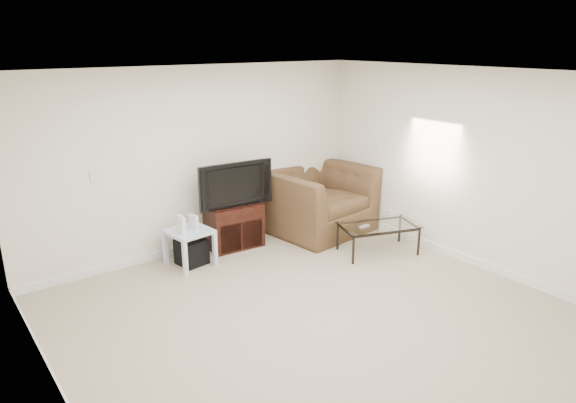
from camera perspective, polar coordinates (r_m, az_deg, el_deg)
floor at (r=5.54m, az=3.46°, el=-12.92°), size 5.00×5.00×0.00m
ceiling at (r=4.78m, az=4.02°, el=13.86°), size 5.00×5.00×0.00m
wall_back at (r=7.03m, az=-9.72°, el=4.53°), size 5.00×0.02×2.50m
wall_left at (r=3.97m, az=-25.05°, el=-7.25°), size 0.02×5.00×2.50m
wall_right at (r=6.86m, az=19.78°, el=3.42°), size 0.02×5.00×2.50m
plate_back at (r=6.52m, az=-20.61°, el=2.62°), size 0.12×0.02×0.12m
plate_right_switch at (r=7.81m, az=9.96°, el=5.82°), size 0.02×0.09×0.13m
plate_right_outlet at (r=7.87m, az=11.18°, el=-1.36°), size 0.02×0.08×0.12m
tv_stand at (r=7.27m, az=-6.14°, el=-2.60°), size 0.78×0.57×0.62m
dvd_player at (r=7.17m, az=-6.04°, el=-1.14°), size 0.41×0.30×0.05m
television at (r=7.06m, az=-6.18°, el=2.06°), size 1.01×0.28×0.62m
side_table at (r=6.76m, az=-10.82°, el=-5.04°), size 0.56×0.56×0.48m
subwoofer at (r=6.82m, az=-10.67°, el=-5.48°), size 0.38×0.38×0.33m
game_console at (r=6.56m, az=-11.78°, el=-2.51°), size 0.05×0.16×0.22m
game_case at (r=6.66m, az=-10.46°, el=-2.27°), size 0.09×0.15×0.19m
recliner at (r=7.74m, az=3.36°, el=1.36°), size 1.59×1.13×1.30m
coffee_table at (r=7.15m, az=9.95°, el=-4.05°), size 1.18×0.90×0.41m
remote at (r=6.95m, az=8.45°, el=-2.71°), size 0.16×0.05×0.02m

